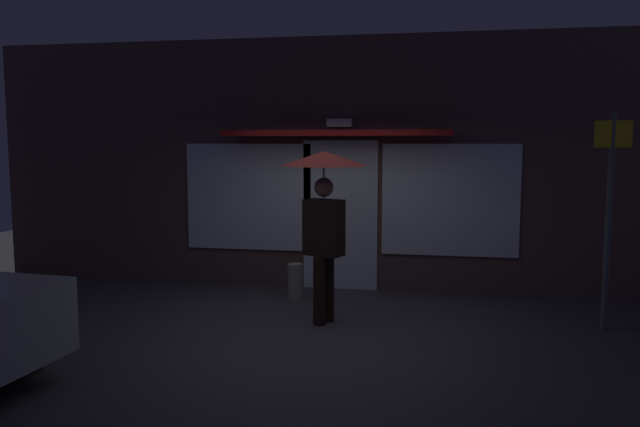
{
  "coord_description": "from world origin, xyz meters",
  "views": [
    {
      "loc": [
        1.45,
        -7.01,
        2.17
      ],
      "look_at": [
        0.05,
        0.34,
        1.33
      ],
      "focal_mm": 35.65,
      "sensor_mm": 36.0,
      "label": 1
    }
  ],
  "objects": [
    {
      "name": "person_with_umbrella",
      "position": [
        0.09,
        0.34,
        1.58
      ],
      "size": [
        1.03,
        1.03,
        2.07
      ],
      "rotation": [
        0.0,
        0.0,
        2.78
      ],
      "color": "black",
      "rests_on": "ground"
    },
    {
      "name": "street_sign_post",
      "position": [
        3.34,
        0.66,
        1.42
      ],
      "size": [
        0.4,
        0.07,
        2.51
      ],
      "color": "#595B60",
      "rests_on": "ground"
    },
    {
      "name": "building_facade",
      "position": [
        0.0,
        2.34,
        1.84
      ],
      "size": [
        10.92,
        1.0,
        3.7
      ],
      "color": "brown",
      "rests_on": "ground"
    },
    {
      "name": "ground_plane",
      "position": [
        0.0,
        0.0,
        0.0
      ],
      "size": [
        18.0,
        18.0,
        0.0
      ],
      "primitive_type": "plane",
      "color": "#423F44"
    },
    {
      "name": "sidewalk_bollard",
      "position": [
        -0.51,
        1.43,
        0.25
      ],
      "size": [
        0.21,
        0.21,
        0.5
      ],
      "primitive_type": "cylinder",
      "color": "#9E998E",
      "rests_on": "ground"
    }
  ]
}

